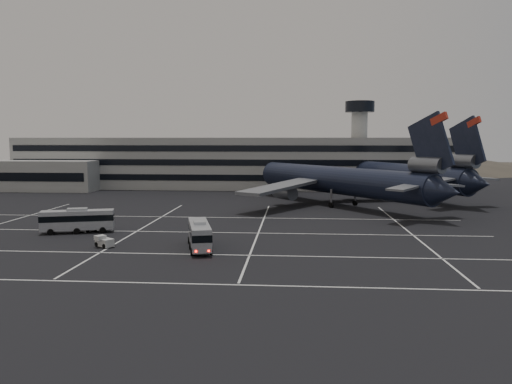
{
  "coord_description": "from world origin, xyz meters",
  "views": [
    {
      "loc": [
        17.17,
        -66.98,
        13.48
      ],
      "look_at": [
        10.94,
        13.41,
        5.0
      ],
      "focal_mm": 35.0,
      "sensor_mm": 36.0,
      "label": 1
    }
  ],
  "objects_px": {
    "bus_near": "(199,233)",
    "tug_a": "(88,228)",
    "bus_far": "(78,219)",
    "trijet_main": "(339,180)"
  },
  "relations": [
    {
      "from": "trijet_main",
      "to": "tug_a",
      "type": "bearing_deg",
      "value": -176.66
    },
    {
      "from": "bus_near",
      "to": "tug_a",
      "type": "distance_m",
      "value": 21.16
    },
    {
      "from": "trijet_main",
      "to": "bus_far",
      "type": "relative_size",
      "value": 4.75
    },
    {
      "from": "tug_a",
      "to": "bus_far",
      "type": "bearing_deg",
      "value": -119.55
    },
    {
      "from": "bus_far",
      "to": "tug_a",
      "type": "xyz_separation_m",
      "value": [
        1.15,
        0.88,
        -1.34
      ]
    },
    {
      "from": "trijet_main",
      "to": "tug_a",
      "type": "xyz_separation_m",
      "value": [
        -39.21,
        -32.06,
        -4.62
      ]
    },
    {
      "from": "bus_near",
      "to": "bus_far",
      "type": "bearing_deg",
      "value": 140.26
    },
    {
      "from": "trijet_main",
      "to": "bus_near",
      "type": "relative_size",
      "value": 4.82
    },
    {
      "from": "trijet_main",
      "to": "tug_a",
      "type": "height_order",
      "value": "trijet_main"
    },
    {
      "from": "bus_near",
      "to": "tug_a",
      "type": "bearing_deg",
      "value": 136.77
    }
  ]
}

